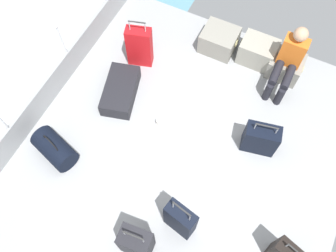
# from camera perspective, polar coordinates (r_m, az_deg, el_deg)

# --- Properties ---
(ground_plane) EXTENTS (4.40, 5.20, 0.06)m
(ground_plane) POSITION_cam_1_polar(r_m,az_deg,el_deg) (5.08, 1.67, -6.15)
(ground_plane) COLOR #939699
(gunwale_port) EXTENTS (0.06, 5.20, 0.45)m
(gunwale_port) POSITION_cam_1_polar(r_m,az_deg,el_deg) (5.57, -18.91, 4.41)
(gunwale_port) COLOR #939699
(gunwale_port) RESTS_ON ground_plane
(railing_port) EXTENTS (0.04, 4.20, 1.02)m
(railing_port) POSITION_cam_1_polar(r_m,az_deg,el_deg) (5.13, -20.73, 7.58)
(railing_port) COLOR silver
(railing_port) RESTS_ON ground_plane
(cargo_crate_0) EXTENTS (0.58, 0.48, 0.37)m
(cargo_crate_0) POSITION_cam_1_polar(r_m,az_deg,el_deg) (5.98, 8.03, 13.22)
(cargo_crate_0) COLOR gray
(cargo_crate_0) RESTS_ON ground_plane
(cargo_crate_1) EXTENTS (0.58, 0.41, 0.40)m
(cargo_crate_1) POSITION_cam_1_polar(r_m,az_deg,el_deg) (5.93, 13.90, 11.27)
(cargo_crate_1) COLOR gray
(cargo_crate_1) RESTS_ON ground_plane
(cargo_crate_2) EXTENTS (0.52, 0.44, 0.35)m
(cargo_crate_2) POSITION_cam_1_polar(r_m,az_deg,el_deg) (5.91, 17.95, 8.94)
(cargo_crate_2) COLOR gray
(cargo_crate_2) RESTS_ON ground_plane
(passenger_seated) EXTENTS (0.34, 0.66, 1.05)m
(passenger_seated) POSITION_cam_1_polar(r_m,az_deg,el_deg) (5.51, 18.46, 9.81)
(passenger_seated) COLOR orange
(passenger_seated) RESTS_ON ground_plane
(suitcase_0) EXTENTS (0.64, 0.90, 0.25)m
(suitcase_0) POSITION_cam_1_polar(r_m,az_deg,el_deg) (5.48, -7.46, 5.51)
(suitcase_0) COLOR black
(suitcase_0) RESTS_ON ground_plane
(suitcase_1) EXTENTS (0.41, 0.29, 0.90)m
(suitcase_1) POSITION_cam_1_polar(r_m,az_deg,el_deg) (5.63, -4.50, 12.33)
(suitcase_1) COLOR red
(suitcase_1) RESTS_ON ground_plane
(suitcase_3) EXTENTS (0.39, 0.28, 0.79)m
(suitcase_3) POSITION_cam_1_polar(r_m,az_deg,el_deg) (4.48, -4.99, -17.76)
(suitcase_3) COLOR black
(suitcase_3) RESTS_ON ground_plane
(suitcase_4) EXTENTS (0.41, 0.26, 0.88)m
(suitcase_4) POSITION_cam_1_polar(r_m,az_deg,el_deg) (4.49, 1.93, -14.49)
(suitcase_4) COLOR black
(suitcase_4) RESTS_ON ground_plane
(suitcase_5) EXTENTS (0.50, 0.33, 0.65)m
(suitcase_5) POSITION_cam_1_polar(r_m,az_deg,el_deg) (5.07, 14.30, -1.97)
(suitcase_5) COLOR black
(suitcase_5) RESTS_ON ground_plane
(duffel_bag) EXTENTS (0.68, 0.50, 0.49)m
(duffel_bag) POSITION_cam_1_polar(r_m,az_deg,el_deg) (5.19, -17.37, -3.42)
(duffel_bag) COLOR black
(duffel_bag) RESTS_ON ground_plane
(paper_cup) EXTENTS (0.08, 0.08, 0.10)m
(paper_cup) POSITION_cam_1_polar(r_m,az_deg,el_deg) (5.27, -1.45, 0.68)
(paper_cup) COLOR white
(paper_cup) RESTS_ON ground_plane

